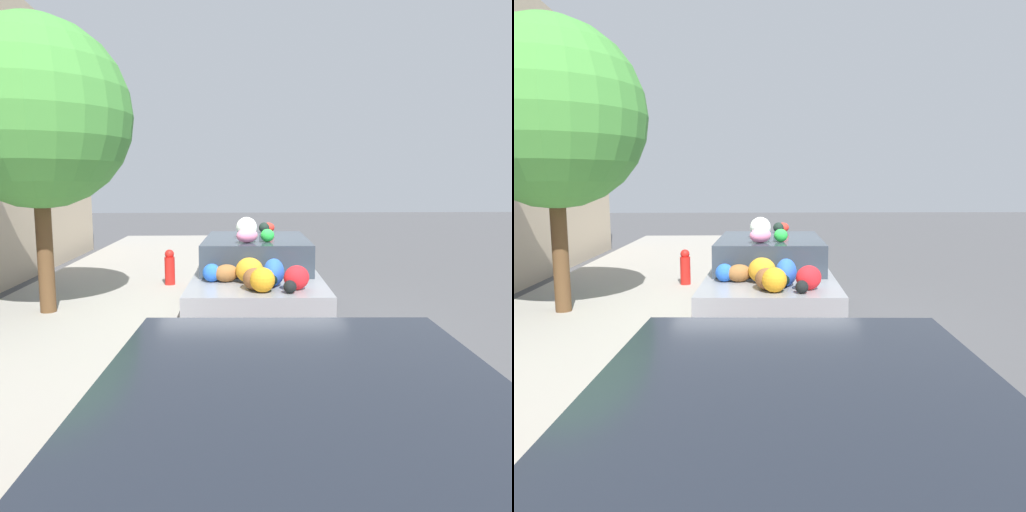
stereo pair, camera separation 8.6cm
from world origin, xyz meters
The scene contains 5 objects.
ground_plane centered at (0.00, 0.00, 0.00)m, with size 60.00×60.00×0.00m, color #4C4C4F.
sidewalk_curb centered at (0.00, 2.70, 0.07)m, with size 24.00×3.20×0.13m.
street_tree centered at (0.37, 3.14, 3.12)m, with size 2.80×2.80×4.40m.
fire_hydrant centered at (2.43, 1.51, 0.48)m, with size 0.20×0.20×0.70m.
art_car centered at (-0.05, -0.08, 0.73)m, with size 4.51×1.82×1.64m.
Camera 1 is at (-7.35, 0.25, 2.11)m, focal length 35.00 mm.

